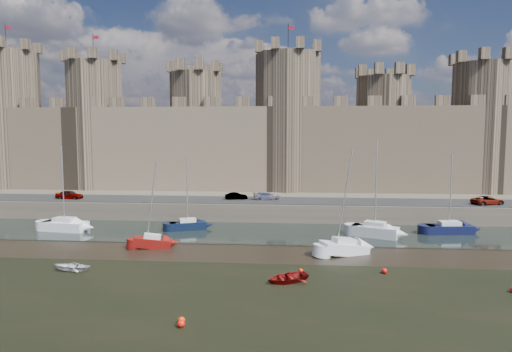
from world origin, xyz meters
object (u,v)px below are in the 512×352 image
Objects in this scene: car_0 at (69,195)px; sailboat_5 at (344,247)px; sailboat_0 at (65,225)px; sailboat_3 at (449,228)px; sailboat_2 at (375,230)px; car_1 at (236,196)px; sailboat_1 at (188,224)px; sailboat_4 at (153,241)px; car_2 at (267,196)px; car_3 at (488,201)px.

sailboat_5 reaches higher than car_0.
sailboat_0 is 47.29m from sailboat_3.
sailboat_2 is at bearing -170.75° from sailboat_3.
sailboat_1 reaches higher than car_1.
sailboat_0 reaches higher than sailboat_1.
sailboat_4 is at bearing -129.40° from car_0.
car_2 is 0.43× the size of sailboat_4.
sailboat_3 is (22.67, -9.27, -2.33)m from car_2.
car_1 is 21.44m from sailboat_2.
sailboat_3 reaches higher than car_0.
car_3 is 10.60m from sailboat_3.
car_2 is 13.75m from sailboat_1.
sailboat_4 reaches higher than sailboat_1.
sailboat_2 reaches higher than car_3.
sailboat_1 is (19.54, -8.12, -2.43)m from car_0.
sailboat_2 is at bearing 102.77° from car_3.
sailboat_2 is at bearing 36.60° from sailboat_5.
car_3 is 0.47× the size of sailboat_4.
sailboat_1 is at bearing 15.33° from sailboat_0.
sailboat_0 reaches higher than car_1.
sailboat_2 is at bearing -99.18° from car_0.
sailboat_4 is (-1.70, -8.94, -0.04)m from sailboat_1.
sailboat_3 is 0.90× the size of sailboat_5.
sailboat_3 is at bearing -121.39° from car_2.
car_3 is 19.41m from sailboat_2.
car_0 is 42.09m from sailboat_5.
sailboat_2 is (-16.62, -9.77, -2.22)m from car_3.
sailboat_4 is at bearing -170.36° from sailboat_3.
sailboat_4 is 20.12m from sailboat_5.
car_3 is 0.38× the size of sailboat_2.
car_0 is at bearing 71.92° from car_3.
sailboat_1 reaches higher than car_0.
sailboat_5 is at bearing -5.46° from sailboat_0.
car_3 is at bearing 8.66° from sailboat_4.
car_0 is at bearing -169.41° from sailboat_2.
sailboat_5 reaches higher than sailboat_1.
car_3 is at bearing 18.04° from sailboat_0.
sailboat_5 reaches higher than sailboat_4.
sailboat_5 reaches higher than sailboat_0.
sailboat_0 is 1.18× the size of sailboat_1.
sailboat_5 is at bearing -16.31° from sailboat_4.
car_2 is 0.35× the size of sailboat_2.
car_3 is (30.02, -2.01, 0.02)m from car_2.
car_2 is at bearing 33.41° from sailboat_0.
car_0 is at bearing 84.02° from car_2.
sailboat_2 reaches higher than sailboat_4.
car_1 is at bearing 37.85° from sailboat_0.
sailboat_1 is at bearing -161.06° from sailboat_2.
sailboat_3 is (51.64, -7.67, -2.42)m from car_0.
sailboat_0 is at bearing 108.33° from car_1.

